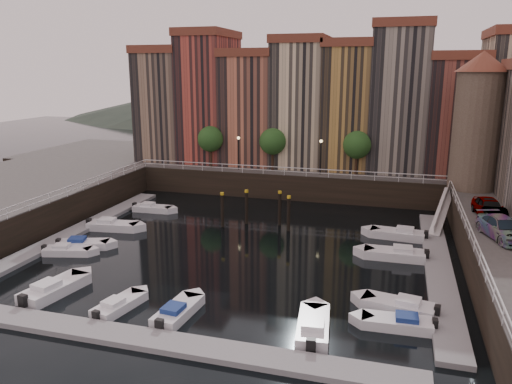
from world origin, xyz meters
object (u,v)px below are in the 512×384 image
(car_a, at_px, (489,209))
(gangway, at_px, (442,209))
(corner_tower, at_px, (477,119))
(boat_left_1, at_px, (67,251))
(car_c, at_px, (503,229))
(boat_left_2, at_px, (83,244))
(mooring_pilings, at_px, (259,210))
(car_b, at_px, (496,219))
(boat_left_3, at_px, (112,226))

(car_a, bearing_deg, gangway, 109.13)
(corner_tower, relative_size, boat_left_1, 3.28)
(boat_left_1, distance_m, car_a, 35.34)
(corner_tower, bearing_deg, car_c, -89.00)
(gangway, bearing_deg, boat_left_1, -151.80)
(gangway, height_order, boat_left_1, gangway)
(boat_left_1, distance_m, car_c, 34.23)
(boat_left_2, bearing_deg, corner_tower, 12.61)
(mooring_pilings, xyz_separation_m, boat_left_1, (-13.38, -11.76, -1.33))
(gangway, relative_size, car_a, 1.76)
(boat_left_2, bearing_deg, car_a, -2.91)
(gangway, height_order, car_b, car_b)
(corner_tower, bearing_deg, mooring_pilings, -155.56)
(gangway, xyz_separation_m, mooring_pilings, (-17.17, -4.62, -0.27))
(boat_left_1, distance_m, boat_left_2, 1.73)
(car_c, bearing_deg, boat_left_1, 169.68)
(gangway, xyz_separation_m, car_b, (3.20, -8.80, 1.78))
(boat_left_1, relative_size, car_b, 1.00)
(boat_left_1, distance_m, boat_left_3, 6.91)
(mooring_pilings, relative_size, car_c, 1.28)
(mooring_pilings, height_order, car_b, car_b)
(boat_left_3, height_order, car_a, car_a)
(boat_left_2, bearing_deg, boat_left_1, -119.56)
(corner_tower, xyz_separation_m, boat_left_3, (-33.43, -13.97, -9.80))
(car_b, bearing_deg, gangway, 107.38)
(gangway, relative_size, boat_left_1, 1.98)
(boat_left_3, xyz_separation_m, car_c, (33.71, -2.25, 3.38))
(boat_left_1, bearing_deg, gangway, 14.13)
(car_c, bearing_deg, boat_left_3, 158.00)
(car_b, bearing_deg, boat_left_3, 178.52)
(corner_tower, bearing_deg, boat_left_1, -148.03)
(car_c, bearing_deg, boat_left_2, 166.89)
(boat_left_2, relative_size, car_b, 1.08)
(boat_left_1, bearing_deg, car_b, -1.41)
(car_a, bearing_deg, boat_left_3, 178.10)
(gangway, distance_m, boat_left_3, 32.00)
(car_a, xyz_separation_m, car_c, (0.12, -5.68, -0.03))
(car_a, bearing_deg, boat_left_2, -173.16)
(car_c, bearing_deg, car_b, 71.41)
(corner_tower, relative_size, boat_left_3, 2.65)
(boat_left_3, bearing_deg, corner_tower, 15.35)
(boat_left_3, distance_m, car_a, 33.93)
(boat_left_2, xyz_separation_m, boat_left_3, (-0.34, 5.21, 0.05))
(mooring_pilings, relative_size, car_a, 1.45)
(mooring_pilings, xyz_separation_m, boat_left_3, (-13.36, -4.85, -1.26))
(car_b, bearing_deg, boat_left_1, -169.96)
(boat_left_1, bearing_deg, car_a, 3.04)
(corner_tower, distance_m, car_c, 17.44)
(car_c, bearing_deg, car_a, 73.06)
(boat_left_2, height_order, boat_left_3, boat_left_3)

